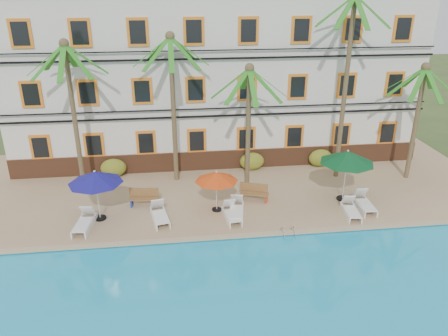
{
  "coord_description": "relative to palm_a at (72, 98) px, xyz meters",
  "views": [
    {
      "loc": [
        -2.91,
        -17.71,
        10.97
      ],
      "look_at": [
        -0.34,
        3.0,
        2.0
      ],
      "focal_mm": 35.0,
      "sensor_mm": 36.0,
      "label": 1
    }
  ],
  "objects": [
    {
      "name": "lounger_e",
      "position": [
        13.66,
        -4.68,
        -4.92
      ],
      "size": [
        0.86,
        1.87,
        0.85
      ],
      "color": "white",
      "rests_on": "pool_deck"
    },
    {
      "name": "lounger_d",
      "position": [
        8.03,
        -3.99,
        -4.9
      ],
      "size": [
        1.02,
        2.01,
        0.9
      ],
      "color": "white",
      "rests_on": "pool_deck"
    },
    {
      "name": "bench_right",
      "position": [
        9.22,
        -2.53,
        -4.73
      ],
      "size": [
        1.57,
        0.95,
        0.93
      ],
      "color": "olive",
      "rests_on": "pool_deck"
    },
    {
      "name": "lounger_c",
      "position": [
        7.73,
        -4.33,
        -4.92
      ],
      "size": [
        0.82,
        1.84,
        0.84
      ],
      "color": "white",
      "rests_on": "pool_deck"
    },
    {
      "name": "umbrella_green",
      "position": [
        13.89,
        -3.03,
        -2.78
      ],
      "size": [
        2.83,
        2.83,
        2.82
      ],
      "color": "black",
      "rests_on": "pool_deck"
    },
    {
      "name": "palm_a",
      "position": [
        0.0,
        0.0,
        0.0
      ],
      "size": [
        3.98,
        3.98,
        8.15
      ],
      "color": "brown",
      "rests_on": "pool_deck"
    },
    {
      "name": "palm_e",
      "position": [
        18.69,
        -0.76,
        -0.83
      ],
      "size": [
        3.98,
        3.98,
        6.73
      ],
      "color": "brown",
      "rests_on": "pool_deck"
    },
    {
      "name": "umbrella_blue",
      "position": [
        1.35,
        -3.56,
        -2.98
      ],
      "size": [
        2.6,
        2.6,
        2.6
      ],
      "color": "black",
      "rests_on": "pool_deck"
    },
    {
      "name": "pool_ladder",
      "position": [
        10.11,
        -6.1,
        -5.2
      ],
      "size": [
        0.54,
        0.74,
        0.74
      ],
      "color": "silver",
      "rests_on": "ground"
    },
    {
      "name": "bench_left",
      "position": [
        3.47,
        -2.41,
        -4.73
      ],
      "size": [
        1.55,
        0.66,
        0.93
      ],
      "color": "olive",
      "rests_on": "pool_deck"
    },
    {
      "name": "shrub_right",
      "position": [
        14.16,
        1.5,
        -4.65
      ],
      "size": [
        1.5,
        0.9,
        1.1
      ],
      "primitive_type": "ellipsoid",
      "color": "#30621C",
      "rests_on": "pool_deck"
    },
    {
      "name": "pool_deck",
      "position": [
        7.98,
        -0.1,
        -5.32
      ],
      "size": [
        30.0,
        12.0,
        0.25
      ],
      "primitive_type": "cube",
      "color": "tan",
      "rests_on": "ground"
    },
    {
      "name": "shrub_left",
      "position": [
        1.5,
        1.5,
        -4.65
      ],
      "size": [
        1.5,
        0.9,
        1.1
      ],
      "primitive_type": "ellipsoid",
      "color": "#30621C",
      "rests_on": "pool_deck"
    },
    {
      "name": "palm_c",
      "position": [
        9.12,
        -0.77,
        -0.73
      ],
      "size": [
        3.98,
        3.98,
        6.9
      ],
      "color": "brown",
      "rests_on": "pool_deck"
    },
    {
      "name": "palm_d",
      "position": [
        14.62,
        -0.05,
        1.21
      ],
      "size": [
        3.98,
        3.98,
        10.31
      ],
      "color": "brown",
      "rests_on": "pool_deck"
    },
    {
      "name": "palm_b",
      "position": [
        5.18,
        0.63,
        0.12
      ],
      "size": [
        3.98,
        3.98,
        8.36
      ],
      "color": "brown",
      "rests_on": "pool_deck"
    },
    {
      "name": "shrub_mid",
      "position": [
        9.81,
        1.5,
        -4.65
      ],
      "size": [
        1.5,
        0.9,
        1.1
      ],
      "primitive_type": "ellipsoid",
      "color": "#30621C",
      "rests_on": "pool_deck"
    },
    {
      "name": "lounger_a",
      "position": [
        0.76,
        -4.34,
        -4.9
      ],
      "size": [
        0.93,
        2.01,
        0.91
      ],
      "color": "white",
      "rests_on": "pool_deck"
    },
    {
      "name": "lounger_f",
      "position": [
        14.59,
        -4.12,
        -4.9
      ],
      "size": [
        0.77,
        1.96,
        0.91
      ],
      "color": "white",
      "rests_on": "pool_deck"
    },
    {
      "name": "hotel_building",
      "position": [
        7.98,
        4.88,
        -0.07
      ],
      "size": [
        25.4,
        6.44,
        10.22
      ],
      "color": "silver",
      "rests_on": "pool_deck"
    },
    {
      "name": "ground",
      "position": [
        7.98,
        -5.1,
        -5.45
      ],
      "size": [
        100.0,
        100.0,
        0.0
      ],
      "primitive_type": "plane",
      "color": "#384C23",
      "rests_on": "ground"
    },
    {
      "name": "umbrella_red",
      "position": [
        7.11,
        -3.39,
        -3.34
      ],
      "size": [
        2.18,
        2.18,
        2.18
      ],
      "color": "black",
      "rests_on": "pool_deck"
    },
    {
      "name": "lounger_b",
      "position": [
        4.25,
        -4.05,
        -4.9
      ],
      "size": [
        1.04,
        2.03,
        0.91
      ],
      "color": "white",
      "rests_on": "pool_deck"
    },
    {
      "name": "pool_coping",
      "position": [
        7.98,
        -6.0,
        -5.17
      ],
      "size": [
        30.0,
        0.35,
        0.06
      ],
      "primitive_type": "cube",
      "color": "tan",
      "rests_on": "pool_deck"
    }
  ]
}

